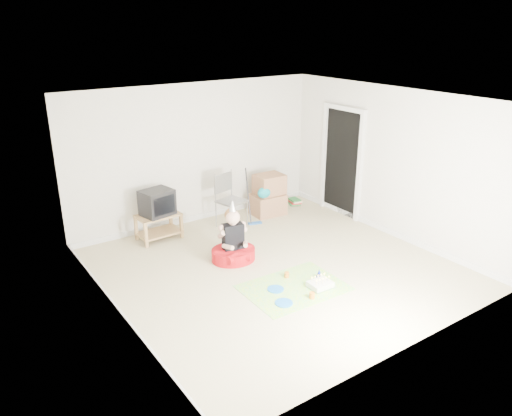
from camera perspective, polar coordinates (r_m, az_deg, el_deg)
ground at (r=7.84m, az=2.28°, el=-6.87°), size 5.00×5.00×0.00m
doorway_recess at (r=9.84m, az=9.81°, el=5.05°), size 0.02×0.90×2.05m
tv_stand at (r=8.90m, az=-11.06°, el=-1.85°), size 0.75×0.49×0.46m
crt_tv at (r=8.76m, az=-11.25°, el=0.62°), size 0.59×0.52×0.44m
folding_chair at (r=9.20m, az=-2.82°, el=0.79°), size 0.56×0.54×1.03m
cardboard_boxes at (r=9.84m, az=1.41°, el=1.43°), size 0.66×0.52×0.80m
floor_mop at (r=9.38m, az=-0.12°, el=-0.33°), size 0.27×0.34×1.03m
book_pile at (r=10.51m, az=4.44°, el=0.78°), size 0.31×0.35×0.12m
seated_woman at (r=8.00m, az=-2.62°, el=-4.51°), size 0.84×0.84×1.02m
party_mat at (r=7.32m, az=4.35°, el=-9.05°), size 1.47×1.09×0.01m
birthday_cake at (r=7.34m, az=7.34°, el=-8.70°), size 0.33×0.27×0.15m
blue_plate_near at (r=7.25m, az=2.25°, el=-9.24°), size 0.28×0.28×0.01m
blue_plate_far at (r=6.93m, az=3.20°, el=-10.77°), size 0.28×0.28×0.01m
orange_cup_near at (r=7.56m, az=3.53°, el=-7.63°), size 0.09×0.09×0.08m
orange_cup_far at (r=7.06m, az=6.41°, el=-9.90°), size 0.10×0.10×0.09m
blue_party_hat at (r=7.54m, az=7.22°, el=-7.50°), size 0.14×0.14×0.16m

